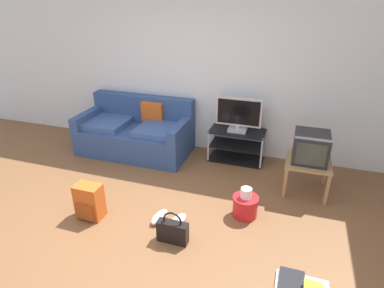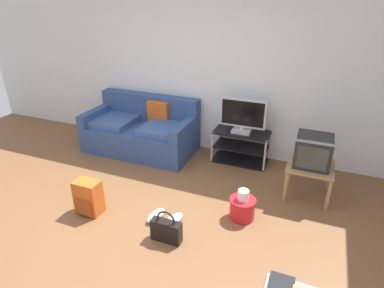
{
  "view_description": "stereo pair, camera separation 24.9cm",
  "coord_description": "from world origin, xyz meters",
  "px_view_note": "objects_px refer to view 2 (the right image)",
  "views": [
    {
      "loc": [
        1.47,
        -2.35,
        2.39
      ],
      "look_at": [
        0.33,
        1.11,
        0.68
      ],
      "focal_mm": 29.9,
      "sensor_mm": 36.0,
      "label": 1
    },
    {
      "loc": [
        1.71,
        -2.27,
        2.39
      ],
      "look_at": [
        0.33,
        1.11,
        0.68
      ],
      "focal_mm": 29.9,
      "sensor_mm": 36.0,
      "label": 2
    }
  ],
  "objects_px": {
    "couch": "(142,131)",
    "side_table": "(310,169)",
    "cleaning_bucket": "(242,207)",
    "flat_tv": "(243,116)",
    "handbag": "(166,230)",
    "sneakers_pair": "(165,218)",
    "crt_tv": "(313,151)",
    "tv_stand": "(241,146)",
    "backpack": "(88,197)"
  },
  "relations": [
    {
      "from": "couch",
      "to": "side_table",
      "type": "height_order",
      "value": "couch"
    },
    {
      "from": "cleaning_bucket",
      "to": "flat_tv",
      "type": "bearing_deg",
      "value": 105.53
    },
    {
      "from": "flat_tv",
      "to": "handbag",
      "type": "distance_m",
      "value": 2.14
    },
    {
      "from": "cleaning_bucket",
      "to": "sneakers_pair",
      "type": "distance_m",
      "value": 0.91
    },
    {
      "from": "crt_tv",
      "to": "handbag",
      "type": "bearing_deg",
      "value": -131.6
    },
    {
      "from": "tv_stand",
      "to": "side_table",
      "type": "relative_size",
      "value": 1.51
    },
    {
      "from": "crt_tv",
      "to": "sneakers_pair",
      "type": "distance_m",
      "value": 1.99
    },
    {
      "from": "backpack",
      "to": "handbag",
      "type": "height_order",
      "value": "backpack"
    },
    {
      "from": "backpack",
      "to": "sneakers_pair",
      "type": "xyz_separation_m",
      "value": [
        0.91,
        0.18,
        -0.16
      ]
    },
    {
      "from": "handbag",
      "to": "cleaning_bucket",
      "type": "xyz_separation_m",
      "value": [
        0.65,
        0.68,
        0.02
      ]
    },
    {
      "from": "tv_stand",
      "to": "crt_tv",
      "type": "distance_m",
      "value": 1.25
    },
    {
      "from": "couch",
      "to": "tv_stand",
      "type": "xyz_separation_m",
      "value": [
        1.63,
        0.2,
        -0.08
      ]
    },
    {
      "from": "side_table",
      "to": "cleaning_bucket",
      "type": "distance_m",
      "value": 1.05
    },
    {
      "from": "tv_stand",
      "to": "side_table",
      "type": "bearing_deg",
      "value": -29.93
    },
    {
      "from": "crt_tv",
      "to": "tv_stand",
      "type": "bearing_deg",
      "value": 150.74
    },
    {
      "from": "couch",
      "to": "crt_tv",
      "type": "bearing_deg",
      "value": -8.09
    },
    {
      "from": "backpack",
      "to": "cleaning_bucket",
      "type": "relative_size",
      "value": 1.12
    },
    {
      "from": "side_table",
      "to": "crt_tv",
      "type": "distance_m",
      "value": 0.25
    },
    {
      "from": "flat_tv",
      "to": "handbag",
      "type": "relative_size",
      "value": 1.83
    },
    {
      "from": "cleaning_bucket",
      "to": "tv_stand",
      "type": "bearing_deg",
      "value": 105.29
    },
    {
      "from": "couch",
      "to": "sneakers_pair",
      "type": "bearing_deg",
      "value": -52.78
    },
    {
      "from": "couch",
      "to": "cleaning_bucket",
      "type": "relative_size",
      "value": 4.74
    },
    {
      "from": "backpack",
      "to": "handbag",
      "type": "bearing_deg",
      "value": 20.04
    },
    {
      "from": "couch",
      "to": "crt_tv",
      "type": "xyz_separation_m",
      "value": [
        2.67,
        -0.38,
        0.31
      ]
    },
    {
      "from": "backpack",
      "to": "sneakers_pair",
      "type": "bearing_deg",
      "value": 36.3
    },
    {
      "from": "tv_stand",
      "to": "cleaning_bucket",
      "type": "relative_size",
      "value": 2.25
    },
    {
      "from": "couch",
      "to": "crt_tv",
      "type": "relative_size",
      "value": 3.97
    },
    {
      "from": "backpack",
      "to": "sneakers_pair",
      "type": "distance_m",
      "value": 0.94
    },
    {
      "from": "backpack",
      "to": "handbag",
      "type": "distance_m",
      "value": 1.08
    },
    {
      "from": "cleaning_bucket",
      "to": "sneakers_pair",
      "type": "height_order",
      "value": "cleaning_bucket"
    },
    {
      "from": "crt_tv",
      "to": "cleaning_bucket",
      "type": "bearing_deg",
      "value": -129.7
    },
    {
      "from": "crt_tv",
      "to": "flat_tv",
      "type": "bearing_deg",
      "value": 151.69
    },
    {
      "from": "handbag",
      "to": "tv_stand",
      "type": "bearing_deg",
      "value": 82.47
    },
    {
      "from": "couch",
      "to": "sneakers_pair",
      "type": "relative_size",
      "value": 4.31
    },
    {
      "from": "backpack",
      "to": "handbag",
      "type": "xyz_separation_m",
      "value": [
        1.07,
        -0.09,
        -0.07
      ]
    },
    {
      "from": "tv_stand",
      "to": "handbag",
      "type": "height_order",
      "value": "tv_stand"
    },
    {
      "from": "couch",
      "to": "tv_stand",
      "type": "relative_size",
      "value": 2.1
    },
    {
      "from": "cleaning_bucket",
      "to": "handbag",
      "type": "bearing_deg",
      "value": -133.71
    },
    {
      "from": "handbag",
      "to": "couch",
      "type": "bearing_deg",
      "value": 126.29
    },
    {
      "from": "couch",
      "to": "handbag",
      "type": "xyz_separation_m",
      "value": [
        1.36,
        -1.86,
        -0.19
      ]
    },
    {
      "from": "backpack",
      "to": "handbag",
      "type": "relative_size",
      "value": 1.12
    },
    {
      "from": "sneakers_pair",
      "to": "backpack",
      "type": "bearing_deg",
      "value": -168.74
    },
    {
      "from": "crt_tv",
      "to": "sneakers_pair",
      "type": "relative_size",
      "value": 1.08
    },
    {
      "from": "flat_tv",
      "to": "cleaning_bucket",
      "type": "xyz_separation_m",
      "value": [
        0.38,
        -1.36,
        -0.6
      ]
    },
    {
      "from": "side_table",
      "to": "cleaning_bucket",
      "type": "relative_size",
      "value": 1.5
    },
    {
      "from": "side_table",
      "to": "handbag",
      "type": "xyz_separation_m",
      "value": [
        -1.31,
        -1.46,
        -0.25
      ]
    },
    {
      "from": "couch",
      "to": "tv_stand",
      "type": "bearing_deg",
      "value": 7.04
    },
    {
      "from": "handbag",
      "to": "cleaning_bucket",
      "type": "bearing_deg",
      "value": 46.29
    },
    {
      "from": "couch",
      "to": "handbag",
      "type": "height_order",
      "value": "couch"
    },
    {
      "from": "backpack",
      "to": "tv_stand",
      "type": "bearing_deg",
      "value": 80.64
    }
  ]
}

